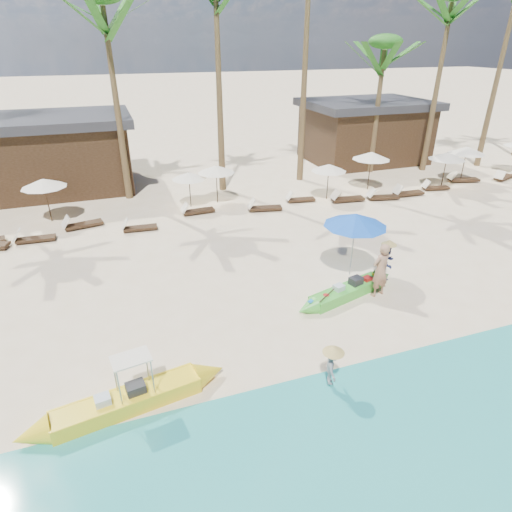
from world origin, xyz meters
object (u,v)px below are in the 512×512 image
object	(u,v)px
green_canoe	(347,291)
yellow_canoe	(128,400)
blue_umbrella	(356,220)
tourist	(380,270)

from	to	relation	value
green_canoe	yellow_canoe	distance (m)	8.19
green_canoe	blue_umbrella	distance (m)	2.64
yellow_canoe	blue_umbrella	world-z (taller)	blue_umbrella
green_canoe	yellow_canoe	xyz separation A→B (m)	(-7.70, -2.79, 0.03)
green_canoe	yellow_canoe	bearing A→B (deg)	-175.71
tourist	blue_umbrella	size ratio (longest dim) A/B	0.79
tourist	blue_umbrella	world-z (taller)	blue_umbrella
yellow_canoe	blue_umbrella	xyz separation A→B (m)	(8.62, 4.15, 2.03)
tourist	green_canoe	bearing A→B (deg)	-26.45
green_canoe	tourist	world-z (taller)	tourist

